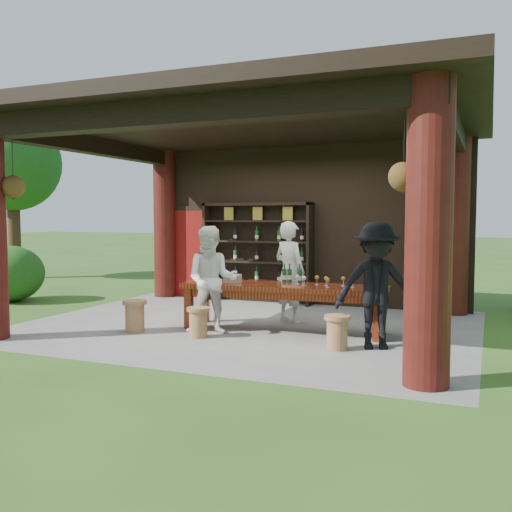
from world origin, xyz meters
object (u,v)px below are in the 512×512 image
at_px(stool_near_right, 337,331).
at_px(tasting_table, 284,292).
at_px(stool_near_left, 198,321).
at_px(host, 290,272).
at_px(guest_woman, 212,280).
at_px(napkin_basket, 233,279).
at_px(guest_man, 377,286).
at_px(wine_shelf, 257,253).
at_px(stool_far_left, 135,315).

bearing_deg(stool_near_right, tasting_table, 140.00).
xyz_separation_m(stool_near_left, host, (0.87, 1.74, 0.63)).
distance_m(stool_near_right, guest_woman, 2.20).
bearing_deg(napkin_basket, guest_man, -12.73).
relative_size(wine_shelf, guest_woman, 1.43).
relative_size(stool_near_left, guest_man, 0.26).
distance_m(tasting_table, stool_near_left, 1.46).
relative_size(stool_far_left, host, 0.29).
xyz_separation_m(wine_shelf, guest_woman, (0.57, -3.24, -0.22)).
height_order(tasting_table, guest_woman, guest_woman).
relative_size(tasting_table, stool_near_left, 7.27).
distance_m(stool_near_right, guest_man, 0.84).
bearing_deg(wine_shelf, stool_near_left, -81.89).
bearing_deg(wine_shelf, stool_near_right, -53.24).
height_order(stool_near_right, guest_man, guest_man).
distance_m(guest_woman, guest_man, 2.58).
distance_m(stool_near_left, stool_near_right, 2.16).
xyz_separation_m(stool_far_left, napkin_basket, (1.31, 0.87, 0.55)).
bearing_deg(host, napkin_basket, 77.25).
xyz_separation_m(tasting_table, guest_man, (1.60, -0.66, 0.25)).
bearing_deg(stool_far_left, guest_man, 4.84).
height_order(tasting_table, stool_near_right, tasting_table).
relative_size(tasting_table, host, 1.90).
distance_m(stool_near_right, host, 2.24).
relative_size(tasting_table, napkin_basket, 12.81).
bearing_deg(guest_man, stool_near_right, -169.46).
xyz_separation_m(wine_shelf, stool_near_right, (2.67, -3.57, -0.81)).
height_order(stool_near_right, host, host).
distance_m(wine_shelf, guest_woman, 3.30).
bearing_deg(guest_man, tasting_table, 138.11).
bearing_deg(wine_shelf, guest_woman, -80.00).
height_order(tasting_table, stool_far_left, tasting_table).
xyz_separation_m(guest_man, napkin_basket, (-2.45, 0.55, -0.06)).
bearing_deg(tasting_table, host, 102.09).
xyz_separation_m(host, guest_woman, (-0.81, -1.39, -0.03)).
bearing_deg(stool_near_left, wine_shelf, 98.11).
bearing_deg(guest_man, host, 121.43).
bearing_deg(wine_shelf, tasting_table, -59.55).
bearing_deg(stool_near_right, stool_far_left, -179.27).
height_order(stool_near_left, napkin_basket, napkin_basket).
bearing_deg(stool_far_left, host, 41.44).
distance_m(wine_shelf, napkin_basket, 2.84).
height_order(guest_woman, guest_man, guest_man).
distance_m(tasting_table, host, 0.83).
height_order(guest_woman, napkin_basket, guest_woman).
bearing_deg(napkin_basket, host, 52.46).
distance_m(tasting_table, guest_woman, 1.17).
xyz_separation_m(tasting_table, stool_far_left, (-2.16, -0.98, -0.36)).
relative_size(stool_near_right, guest_man, 0.27).
relative_size(tasting_table, guest_man, 1.89).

